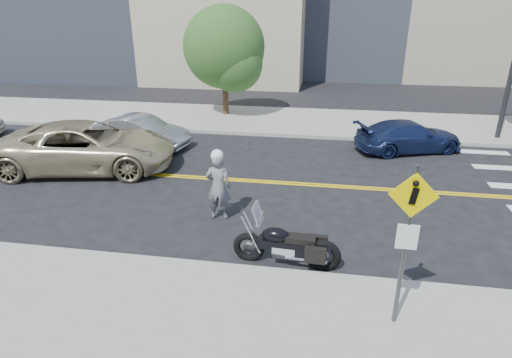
{
  "coord_description": "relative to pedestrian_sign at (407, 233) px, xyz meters",
  "views": [
    {
      "loc": [
        2.74,
        -12.75,
        5.48
      ],
      "look_at": [
        1.08,
        -2.65,
        1.2
      ],
      "focal_mm": 30.0,
      "sensor_mm": 36.0,
      "label": 1
    }
  ],
  "objects": [
    {
      "name": "parked_car_blue",
      "position": [
        1.82,
        10.3,
        -1.36
      ],
      "size": [
        4.48,
        3.02,
        1.2
      ],
      "primitive_type": "imported",
      "rotation": [
        0.0,
        0.0,
        1.93
      ],
      "color": "navy",
      "rests_on": "ground"
    },
    {
      "name": "parked_car_silver",
      "position": [
        -8.63,
        9.11,
        -1.33
      ],
      "size": [
        3.97,
        1.96,
        1.25
      ],
      "primitive_type": "imported",
      "rotation": [
        0.0,
        0.0,
        1.4
      ],
      "color": "#919398",
      "rests_on": "ground"
    },
    {
      "name": "motorcycle",
      "position": [
        -2.11,
        1.71,
        -1.25
      ],
      "size": [
        2.36,
        0.84,
        1.41
      ],
      "primitive_type": null,
      "rotation": [
        0.0,
        0.0,
        -0.06
      ],
      "color": "black",
      "rests_on": "ground"
    },
    {
      "name": "suv",
      "position": [
        -9.5,
        6.46,
        -1.13
      ],
      "size": [
        6.38,
        3.83,
        1.66
      ],
      "primitive_type": "imported",
      "rotation": [
        0.0,
        0.0,
        1.76
      ],
      "color": "#BCB08A",
      "rests_on": "ground"
    },
    {
      "name": "tree_far_a",
      "position": [
        -6.43,
        14.42,
        1.44
      ],
      "size": [
        3.93,
        3.93,
        5.38
      ],
      "rotation": [
        0.0,
        0.0,
        0.1
      ],
      "color": "#382619",
      "rests_on": "ground"
    },
    {
      "name": "sidewalk_near",
      "position": [
        -4.2,
        -1.19,
        -1.89
      ],
      "size": [
        60.0,
        5.0,
        0.15
      ],
      "primitive_type": "cube",
      "color": "#9E9B91",
      "rests_on": "ground_plane"
    },
    {
      "name": "motorcyclist",
      "position": [
        -4.12,
        3.62,
        -0.98
      ],
      "size": [
        0.69,
        0.46,
        1.97
      ],
      "rotation": [
        0.0,
        0.0,
        3.17
      ],
      "color": "#A1A1A5",
      "rests_on": "ground"
    },
    {
      "name": "pedestrian_sign",
      "position": [
        0.0,
        0.0,
        0.0
      ],
      "size": [
        0.78,
        0.08,
        3.0
      ],
      "color": "#4C4C51",
      "rests_on": "sidewalk_near"
    },
    {
      "name": "sidewalk_far",
      "position": [
        -4.2,
        13.81,
        -1.89
      ],
      "size": [
        60.0,
        5.0,
        0.15
      ],
      "primitive_type": "cube",
      "color": "#9E9B91",
      "rests_on": "ground_plane"
    },
    {
      "name": "ground_plane",
      "position": [
        -4.2,
        6.31,
        -1.96
      ],
      "size": [
        120.0,
        120.0,
        0.0
      ],
      "primitive_type": "plane",
      "color": "black",
      "rests_on": "ground"
    }
  ]
}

